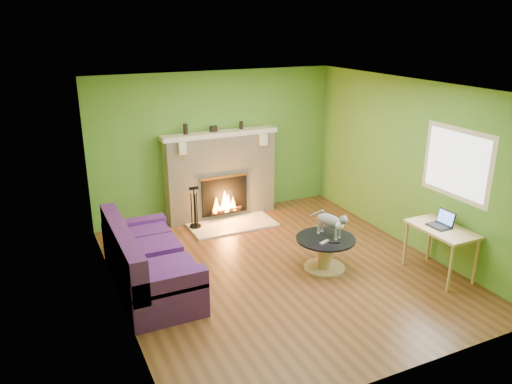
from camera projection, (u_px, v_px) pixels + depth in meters
floor at (280, 269)px, 7.22m from camera, size 5.00×5.00×0.00m
ceiling at (283, 87)px, 6.37m from camera, size 5.00×5.00×0.00m
wall_back at (216, 145)px, 8.93m from camera, size 5.00×0.00×5.00m
wall_front at (407, 259)px, 4.66m from camera, size 5.00×0.00×5.00m
wall_left at (114, 209)px, 5.89m from camera, size 0.00×5.00×5.00m
wall_right at (410, 165)px, 7.70m from camera, size 0.00×5.00×5.00m
window_frame at (457, 163)px, 6.84m from camera, size 0.00×1.20×1.20m
window_pane at (456, 164)px, 6.84m from camera, size 0.00×1.06×1.06m
fireplace at (221, 176)px, 8.95m from camera, size 2.10×0.46×1.58m
hearth at (232, 225)px, 8.75m from camera, size 1.50×0.75×0.03m
mantel at (220, 134)px, 8.68m from camera, size 2.10×0.28×0.08m
sofa at (146, 264)px, 6.61m from camera, size 0.92×2.04×0.91m
coffee_table at (325, 251)px, 7.15m from camera, size 0.85×0.85×0.48m
desk at (442, 234)px, 6.89m from camera, size 0.55×0.96×0.71m
cat at (329, 223)px, 7.10m from camera, size 0.42×0.67×0.39m
remote_silver at (324, 242)px, 6.94m from camera, size 0.17×0.10×0.02m
remote_black at (334, 242)px, 6.94m from camera, size 0.16×0.11×0.02m
laptop at (440, 219)px, 6.86m from camera, size 0.27×0.31×0.22m
fire_tools at (195, 207)px, 8.50m from camera, size 0.20×0.20×0.73m
mantel_vase_left at (185, 129)px, 8.41m from camera, size 0.08×0.08×0.18m
mantel_vase_right at (241, 125)px, 8.83m from camera, size 0.07×0.07×0.14m
mantel_box at (214, 129)px, 8.63m from camera, size 0.12×0.08×0.10m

